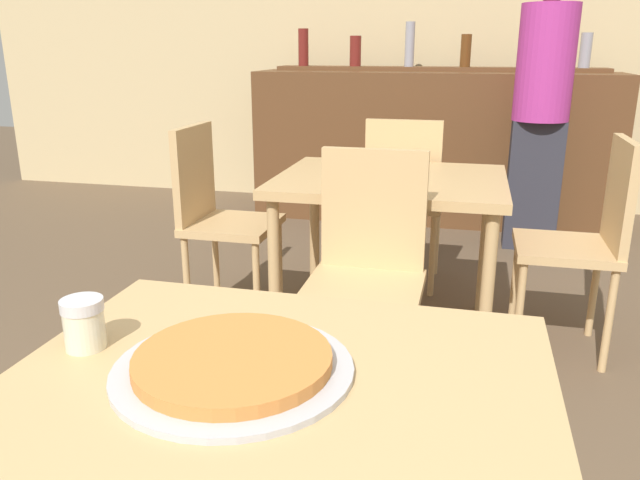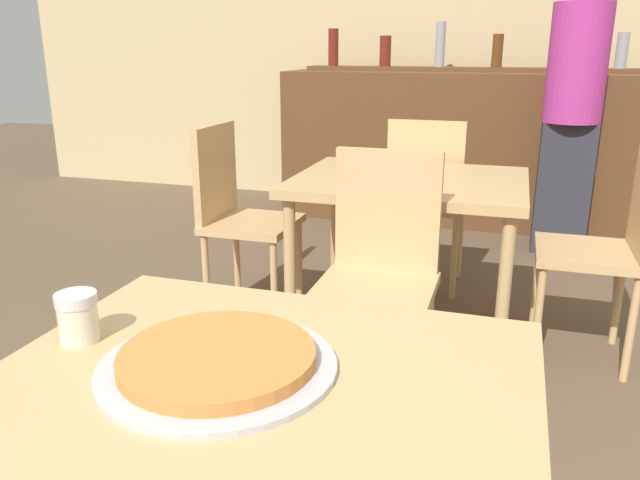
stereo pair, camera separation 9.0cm
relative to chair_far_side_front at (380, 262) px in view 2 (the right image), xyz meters
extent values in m
cube|color=#D1B784|center=(0.03, 3.13, 0.87)|extent=(8.00, 0.05, 2.80)
cube|color=tan|center=(0.03, -1.25, 0.17)|extent=(0.93, 0.90, 0.04)
cylinder|color=tan|center=(-0.37, -0.86, -0.19)|extent=(0.05, 0.05, 0.68)
cube|color=tan|center=(0.00, 0.57, 0.17)|extent=(0.97, 0.80, 0.04)
cylinder|color=tan|center=(-0.43, 0.23, -0.19)|extent=(0.05, 0.05, 0.68)
cylinder|color=tan|center=(0.43, 0.23, -0.19)|extent=(0.05, 0.05, 0.68)
cylinder|color=tan|center=(-0.43, 0.91, -0.19)|extent=(0.05, 0.05, 0.68)
cylinder|color=tan|center=(0.43, 0.91, -0.19)|extent=(0.05, 0.05, 0.68)
cube|color=brown|center=(0.03, 2.63, 0.01)|extent=(2.60, 0.56, 1.09)
cube|color=brown|center=(0.03, 2.77, 0.57)|extent=(2.39, 0.24, 0.03)
cylinder|color=maroon|center=(-0.98, 2.77, 0.72)|extent=(0.08, 0.08, 0.27)
cylinder|color=maroon|center=(-0.57, 2.77, 0.69)|extent=(0.09, 0.09, 0.22)
cylinder|color=#9999A3|center=(-0.17, 2.77, 0.74)|extent=(0.07, 0.07, 0.32)
cylinder|color=#5B3314|center=(0.24, 2.77, 0.70)|extent=(0.08, 0.08, 0.23)
cylinder|color=#5B3314|center=(0.64, 2.77, 0.70)|extent=(0.07, 0.07, 0.24)
cylinder|color=#9999A3|center=(1.05, 2.77, 0.70)|extent=(0.08, 0.08, 0.24)
cube|color=tan|center=(0.00, -0.08, -0.07)|extent=(0.40, 0.40, 0.04)
cube|color=tan|center=(0.00, 0.10, 0.16)|extent=(0.38, 0.04, 0.44)
cylinder|color=tan|center=(-0.17, -0.25, -0.31)|extent=(0.03, 0.03, 0.44)
cylinder|color=tan|center=(0.17, -0.25, -0.31)|extent=(0.03, 0.03, 0.44)
cylinder|color=tan|center=(-0.17, 0.09, -0.31)|extent=(0.03, 0.03, 0.44)
cylinder|color=tan|center=(0.17, 0.09, -0.31)|extent=(0.03, 0.03, 0.44)
cube|color=tan|center=(0.00, 1.22, -0.07)|extent=(0.40, 0.40, 0.04)
cube|color=tan|center=(0.00, 1.04, 0.16)|extent=(0.38, 0.04, 0.44)
cylinder|color=tan|center=(0.17, 1.39, -0.31)|extent=(0.03, 0.03, 0.44)
cylinder|color=tan|center=(-0.17, 1.39, -0.31)|extent=(0.03, 0.03, 0.44)
cylinder|color=tan|center=(0.17, 1.05, -0.31)|extent=(0.03, 0.03, 0.44)
cylinder|color=tan|center=(-0.17, 1.05, -0.31)|extent=(0.03, 0.03, 0.44)
cube|color=tan|center=(-0.74, 0.57, -0.07)|extent=(0.40, 0.40, 0.04)
cube|color=tan|center=(-0.92, 0.57, 0.16)|extent=(0.04, 0.38, 0.44)
cylinder|color=tan|center=(-0.57, 0.40, -0.31)|extent=(0.03, 0.03, 0.44)
cylinder|color=tan|center=(-0.57, 0.74, -0.31)|extent=(0.03, 0.03, 0.44)
cylinder|color=tan|center=(-0.91, 0.40, -0.31)|extent=(0.03, 0.03, 0.44)
cylinder|color=tan|center=(-0.91, 0.74, -0.31)|extent=(0.03, 0.03, 0.44)
cube|color=tan|center=(0.74, 0.57, -0.07)|extent=(0.40, 0.40, 0.04)
cylinder|color=tan|center=(0.57, 0.74, -0.31)|extent=(0.03, 0.03, 0.44)
cylinder|color=tan|center=(0.57, 0.40, -0.31)|extent=(0.03, 0.03, 0.44)
cylinder|color=tan|center=(0.91, 0.74, -0.31)|extent=(0.03, 0.03, 0.44)
cylinder|color=tan|center=(0.91, 0.40, -0.31)|extent=(0.03, 0.03, 0.44)
cylinder|color=#B7B7BC|center=(-0.04, -1.17, 0.20)|extent=(0.42, 0.42, 0.01)
cylinder|color=#CC7A38|center=(-0.04, -1.17, 0.21)|extent=(0.34, 0.34, 0.02)
cylinder|color=beige|center=(-0.34, -1.15, 0.23)|extent=(0.07, 0.07, 0.08)
cylinder|color=silver|center=(-0.34, -1.15, 0.28)|extent=(0.08, 0.08, 0.02)
cube|color=#2D2D38|center=(0.73, 2.05, -0.12)|extent=(0.32, 0.18, 0.82)
cylinder|color=#B2338C|center=(0.73, 2.05, 0.63)|extent=(0.34, 0.34, 0.68)
camera|label=1|loc=(0.33, -2.07, 0.73)|focal=35.00mm
camera|label=2|loc=(0.42, -2.04, 0.73)|focal=35.00mm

